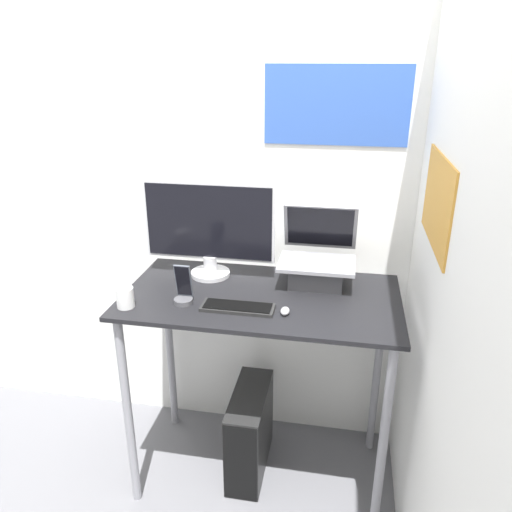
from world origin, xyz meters
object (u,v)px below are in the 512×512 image
mouse (285,311)px  cell_phone (183,292)px  laptop (317,265)px  monitor (209,230)px  computer_tower (250,431)px  keyboard (238,307)px

mouse → cell_phone: size_ratio=0.34×
laptop → mouse: (-0.10, -0.32, -0.08)m
monitor → laptop: bearing=0.4°
cell_phone → computer_tower: bearing=32.1°
monitor → mouse: (0.40, -0.32, -0.21)m
keyboard → cell_phone: bearing=176.0°
keyboard → cell_phone: (-0.24, 0.02, 0.04)m
monitor → keyboard: 0.43m
monitor → keyboard: (0.20, -0.31, -0.22)m
monitor → mouse: bearing=-38.9°
computer_tower → cell_phone: bearing=-147.9°
computer_tower → keyboard: bearing=-94.1°
mouse → computer_tower: 0.83m
cell_phone → computer_tower: cell_phone is taller
monitor → cell_phone: size_ratio=3.54×
laptop → computer_tower: 0.92m
monitor → cell_phone: 0.35m
mouse → computer_tower: mouse is taller
laptop → computer_tower: size_ratio=0.75×
monitor → keyboard: bearing=-57.3°
monitor → cell_phone: monitor is taller
monitor → mouse: size_ratio=10.31×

